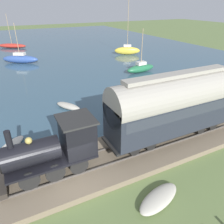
{
  "coord_description": "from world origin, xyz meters",
  "views": [
    {
      "loc": [
        -9.13,
        2.21,
        9.23
      ],
      "look_at": [
        5.36,
        -5.02,
        1.04
      ],
      "focal_mm": 35.0,
      "sensor_mm": 36.0,
      "label": 1
    }
  ],
  "objects_px": {
    "passenger_coach": "(175,104)",
    "rowboat_mid_harbor": "(68,106)",
    "sailboat_blue": "(20,59)",
    "sailboat_yellow": "(127,50)",
    "sailboat_green": "(141,68)",
    "rowboat_far_out": "(11,145)",
    "sailboat_red": "(12,46)",
    "beached_dinghy": "(159,198)",
    "steam_locomotive": "(56,146)"
  },
  "relations": [
    {
      "from": "passenger_coach",
      "to": "rowboat_mid_harbor",
      "type": "xyz_separation_m",
      "value": [
        8.78,
        5.05,
        -2.81
      ]
    },
    {
      "from": "sailboat_blue",
      "to": "sailboat_yellow",
      "type": "distance_m",
      "value": 19.48
    },
    {
      "from": "sailboat_green",
      "to": "rowboat_far_out",
      "type": "height_order",
      "value": "sailboat_green"
    },
    {
      "from": "sailboat_red",
      "to": "rowboat_mid_harbor",
      "type": "bearing_deg",
      "value": -142.57
    },
    {
      "from": "sailboat_green",
      "to": "beached_dinghy",
      "type": "relative_size",
      "value": 2.01
    },
    {
      "from": "steam_locomotive",
      "to": "rowboat_far_out",
      "type": "height_order",
      "value": "steam_locomotive"
    },
    {
      "from": "sailboat_red",
      "to": "sailboat_green",
      "type": "bearing_deg",
      "value": -118.25
    },
    {
      "from": "rowboat_mid_harbor",
      "to": "sailboat_blue",
      "type": "bearing_deg",
      "value": 64.25
    },
    {
      "from": "sailboat_yellow",
      "to": "beached_dinghy",
      "type": "relative_size",
      "value": 3.29
    },
    {
      "from": "sailboat_green",
      "to": "rowboat_far_out",
      "type": "bearing_deg",
      "value": 116.18
    },
    {
      "from": "sailboat_blue",
      "to": "rowboat_mid_harbor",
      "type": "bearing_deg",
      "value": -141.41
    },
    {
      "from": "steam_locomotive",
      "to": "sailboat_green",
      "type": "bearing_deg",
      "value": -45.16
    },
    {
      "from": "rowboat_mid_harbor",
      "to": "beached_dinghy",
      "type": "xyz_separation_m",
      "value": [
        -12.79,
        -1.02,
        -0.05
      ]
    },
    {
      "from": "sailboat_yellow",
      "to": "beached_dinghy",
      "type": "xyz_separation_m",
      "value": [
        -31.28,
        16.24,
        -0.62
      ]
    },
    {
      "from": "sailboat_green",
      "to": "beached_dinghy",
      "type": "height_order",
      "value": "sailboat_green"
    },
    {
      "from": "sailboat_blue",
      "to": "rowboat_mid_harbor",
      "type": "distance_m",
      "value": 20.87
    },
    {
      "from": "steam_locomotive",
      "to": "rowboat_mid_harbor",
      "type": "distance_m",
      "value": 9.51
    },
    {
      "from": "rowboat_far_out",
      "to": "sailboat_blue",
      "type": "bearing_deg",
      "value": -54.91
    },
    {
      "from": "sailboat_yellow",
      "to": "rowboat_far_out",
      "type": "bearing_deg",
      "value": 161.88
    },
    {
      "from": "passenger_coach",
      "to": "rowboat_mid_harbor",
      "type": "height_order",
      "value": "passenger_coach"
    },
    {
      "from": "sailboat_yellow",
      "to": "rowboat_far_out",
      "type": "relative_size",
      "value": 3.96
    },
    {
      "from": "sailboat_green",
      "to": "sailboat_red",
      "type": "height_order",
      "value": "sailboat_red"
    },
    {
      "from": "steam_locomotive",
      "to": "sailboat_red",
      "type": "xyz_separation_m",
      "value": [
        44.74,
        -0.79,
        -1.74
      ]
    },
    {
      "from": "sailboat_blue",
      "to": "beached_dinghy",
      "type": "height_order",
      "value": "sailboat_blue"
    },
    {
      "from": "sailboat_red",
      "to": "rowboat_mid_harbor",
      "type": "height_order",
      "value": "sailboat_red"
    },
    {
      "from": "sailboat_green",
      "to": "sailboat_yellow",
      "type": "relative_size",
      "value": 0.61
    },
    {
      "from": "passenger_coach",
      "to": "sailboat_yellow",
      "type": "xyz_separation_m",
      "value": [
        27.27,
        -12.2,
        -2.25
      ]
    },
    {
      "from": "steam_locomotive",
      "to": "sailboat_green",
      "type": "distance_m",
      "value": 22.71
    },
    {
      "from": "sailboat_yellow",
      "to": "rowboat_mid_harbor",
      "type": "height_order",
      "value": "sailboat_yellow"
    },
    {
      "from": "steam_locomotive",
      "to": "sailboat_red",
      "type": "height_order",
      "value": "sailboat_red"
    },
    {
      "from": "rowboat_mid_harbor",
      "to": "passenger_coach",
      "type": "bearing_deg",
      "value": -91.6
    },
    {
      "from": "passenger_coach",
      "to": "sailboat_yellow",
      "type": "bearing_deg",
      "value": -24.11
    },
    {
      "from": "sailboat_yellow",
      "to": "rowboat_mid_harbor",
      "type": "xyz_separation_m",
      "value": [
        -18.49,
        17.25,
        -0.57
      ]
    },
    {
      "from": "steam_locomotive",
      "to": "rowboat_far_out",
      "type": "relative_size",
      "value": 2.17
    },
    {
      "from": "passenger_coach",
      "to": "rowboat_far_out",
      "type": "distance_m",
      "value": 11.77
    },
    {
      "from": "steam_locomotive",
      "to": "rowboat_mid_harbor",
      "type": "xyz_separation_m",
      "value": [
        8.78,
        -3.08,
        -1.97
      ]
    },
    {
      "from": "rowboat_far_out",
      "to": "beached_dinghy",
      "type": "xyz_separation_m",
      "value": [
        -8.46,
        -6.46,
        0.05
      ]
    },
    {
      "from": "steam_locomotive",
      "to": "sailboat_yellow",
      "type": "bearing_deg",
      "value": -36.72
    },
    {
      "from": "sailboat_red",
      "to": "sailboat_yellow",
      "type": "xyz_separation_m",
      "value": [
        -17.47,
        -19.55,
        0.34
      ]
    },
    {
      "from": "passenger_coach",
      "to": "sailboat_red",
      "type": "distance_m",
      "value": 45.41
    },
    {
      "from": "steam_locomotive",
      "to": "rowboat_mid_harbor",
      "type": "relative_size",
      "value": 1.9
    },
    {
      "from": "rowboat_mid_harbor",
      "to": "sailboat_green",
      "type": "bearing_deg",
      "value": -2.51
    },
    {
      "from": "rowboat_mid_harbor",
      "to": "beached_dinghy",
      "type": "height_order",
      "value": "rowboat_mid_harbor"
    },
    {
      "from": "passenger_coach",
      "to": "beached_dinghy",
      "type": "xyz_separation_m",
      "value": [
        -4.01,
        4.03,
        -2.86
      ]
    },
    {
      "from": "sailboat_blue",
      "to": "sailboat_red",
      "type": "bearing_deg",
      "value": 33.57
    },
    {
      "from": "sailboat_red",
      "to": "sailboat_blue",
      "type": "bearing_deg",
      "value": -145.47
    },
    {
      "from": "rowboat_mid_harbor",
      "to": "beached_dinghy",
      "type": "distance_m",
      "value": 12.83
    },
    {
      "from": "sailboat_green",
      "to": "beached_dinghy",
      "type": "bearing_deg",
      "value": 143.25
    },
    {
      "from": "sailboat_yellow",
      "to": "beached_dinghy",
      "type": "distance_m",
      "value": 35.25
    },
    {
      "from": "rowboat_mid_harbor",
      "to": "sailboat_red",
      "type": "bearing_deg",
      "value": 62.13
    }
  ]
}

